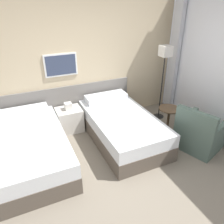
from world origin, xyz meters
name	(u,v)px	position (x,y,z in m)	size (l,w,h in m)	color
ground_plane	(130,180)	(0.00, 0.00, 0.00)	(16.00, 16.00, 0.00)	slate
wall_headboard	(81,63)	(-0.03, 2.11, 1.30)	(10.00, 0.10, 2.70)	#C6B28E
bed_near_door	(31,148)	(-1.28, 1.07, 0.27)	(1.10, 1.99, 0.65)	brown
bed_near_window	(121,126)	(0.39, 1.07, 0.27)	(1.10, 1.99, 0.65)	brown
nightstand	(70,119)	(-0.44, 1.79, 0.25)	(0.50, 0.44, 0.62)	beige
floor_lamp	(165,60)	(1.58, 1.50, 1.33)	(0.24, 0.24, 1.63)	black
side_table	(169,116)	(1.34, 0.86, 0.39)	(0.43, 0.43, 0.56)	brown
armchair	(200,134)	(1.57, 0.23, 0.27)	(0.96, 0.92, 0.84)	#4C6056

